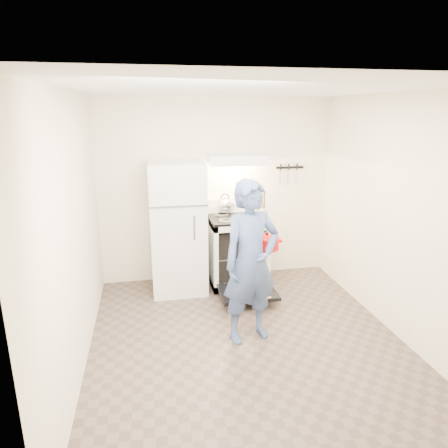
{
  "coord_description": "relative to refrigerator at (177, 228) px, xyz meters",
  "views": [
    {
      "loc": [
        -0.94,
        -3.55,
        2.32
      ],
      "look_at": [
        -0.05,
        1.0,
        1.0
      ],
      "focal_mm": 32.0,
      "sensor_mm": 36.0,
      "label": 1
    }
  ],
  "objects": [
    {
      "name": "range_hood",
      "position": [
        0.81,
        0.1,
        0.86
      ],
      "size": [
        0.76,
        0.5,
        0.12
      ],
      "primitive_type": "cube",
      "color": "white",
      "rests_on": "back_wall"
    },
    {
      "name": "pizza_stone",
      "position": [
        0.75,
        -0.07,
        -0.4
      ],
      "size": [
        0.29,
        0.29,
        0.02
      ],
      "primitive_type": "cylinder",
      "color": "#937455",
      "rests_on": "oven_rack"
    },
    {
      "name": "utensil_jar",
      "position": [
        1.09,
        -0.24,
        0.2
      ],
      "size": [
        0.11,
        0.11,
        0.13
      ],
      "primitive_type": "cylinder",
      "rotation": [
        0.0,
        0.0,
        -0.26
      ],
      "color": "silver",
      "rests_on": "cooktop"
    },
    {
      "name": "oven_rack",
      "position": [
        0.81,
        0.02,
        -0.41
      ],
      "size": [
        0.6,
        0.52,
        0.01
      ],
      "primitive_type": "cube",
      "color": "slate",
      "rests_on": "stove_body"
    },
    {
      "name": "dutch_oven",
      "position": [
        0.88,
        -1.08,
        0.09
      ],
      "size": [
        0.34,
        0.27,
        0.22
      ],
      "primitive_type": null,
      "color": "#C30203",
      "rests_on": "person"
    },
    {
      "name": "knife_strip",
      "position": [
        1.63,
        0.33,
        0.7
      ],
      "size": [
        0.4,
        0.02,
        0.03
      ],
      "primitive_type": "cube",
      "color": "black",
      "rests_on": "back_wall"
    },
    {
      "name": "refrigerator",
      "position": [
        0.0,
        0.0,
        0.0
      ],
      "size": [
        0.7,
        0.7,
        1.7
      ],
      "primitive_type": "cube",
      "color": "white",
      "rests_on": "floor"
    },
    {
      "name": "tea_kettle",
      "position": [
        0.68,
        0.24,
        0.24
      ],
      "size": [
        0.23,
        0.19,
        0.28
      ],
      "primitive_type": null,
      "color": "silver",
      "rests_on": "cooktop"
    },
    {
      "name": "cooktop",
      "position": [
        0.81,
        0.02,
        0.09
      ],
      "size": [
        0.76,
        0.65,
        0.03
      ],
      "primitive_type": "cube",
      "color": "black",
      "rests_on": "stove_body"
    },
    {
      "name": "back_wall",
      "position": [
        0.58,
        0.35,
        0.4
      ],
      "size": [
        3.2,
        0.02,
        2.5
      ],
      "primitive_type": "cube",
      "color": "white",
      "rests_on": "ground"
    },
    {
      "name": "person",
      "position": [
        0.63,
        -1.36,
        -0.01
      ],
      "size": [
        0.7,
        0.55,
        1.69
      ],
      "primitive_type": "imported",
      "rotation": [
        0.0,
        0.0,
        0.26
      ],
      "color": "navy",
      "rests_on": "floor"
    },
    {
      "name": "floor",
      "position": [
        0.58,
        -1.45,
        -0.85
      ],
      "size": [
        3.6,
        3.6,
        0.0
      ],
      "primitive_type": "plane",
      "color": "brown",
      "rests_on": "ground"
    },
    {
      "name": "backsplash",
      "position": [
        0.81,
        0.31,
        0.2
      ],
      "size": [
        0.76,
        0.07,
        0.2
      ],
      "primitive_type": "cube",
      "color": "white",
      "rests_on": "cooktop"
    },
    {
      "name": "stove_body",
      "position": [
        0.81,
        0.02,
        -0.39
      ],
      "size": [
        0.76,
        0.65,
        0.92
      ],
      "primitive_type": "cube",
      "color": "white",
      "rests_on": "floor"
    },
    {
      "name": "oven_door",
      "position": [
        0.81,
        -0.57,
        -0.72
      ],
      "size": [
        0.7,
        0.54,
        0.04
      ],
      "primitive_type": "cube",
      "color": "black",
      "rests_on": "floor"
    }
  ]
}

